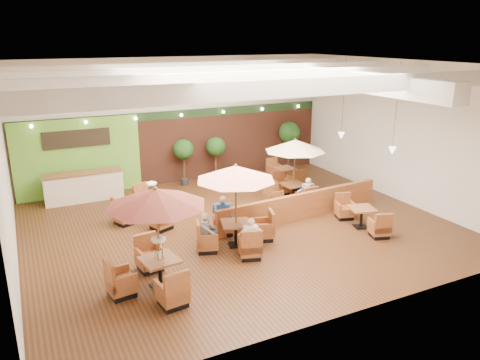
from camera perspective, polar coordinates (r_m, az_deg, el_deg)
room at (r=16.52m, az=-1.26°, el=7.72°), size 14.04×14.00×5.52m
service_counter at (r=19.67m, az=-18.51°, el=-0.77°), size 3.00×0.75×1.18m
booth_divider at (r=16.99m, az=7.46°, el=-3.16°), size 6.90×0.72×0.96m
table_0 at (r=11.99m, az=-10.39°, el=-4.49°), size 2.68×2.79×2.78m
table_1 at (r=14.26m, az=-0.52°, el=-1.33°), size 2.75×2.75×2.67m
table_2 at (r=18.29m, az=6.53°, el=2.86°), size 2.44×2.50×2.57m
table_3 at (r=17.01m, az=-11.45°, el=-3.42°), size 2.03×2.88×1.58m
table_4 at (r=16.67m, az=14.57°, el=-4.49°), size 1.01×2.56×0.91m
table_5 at (r=21.02m, az=5.44°, el=0.52°), size 0.84×2.42×0.91m
topiary_0 at (r=20.53m, az=-6.90°, el=3.52°), size 0.89×0.89×2.07m
topiary_1 at (r=21.07m, az=-2.96°, el=3.89°), size 0.87×0.87×2.02m
topiary_2 at (r=22.76m, az=6.03°, el=5.54°), size 1.03×1.03×2.40m
diner_0 at (r=13.82m, az=1.24°, el=-6.60°), size 0.44×0.38×0.83m
diner_1 at (r=15.45m, az=-2.08°, el=-3.94°), size 0.47×0.44×0.86m
diner_2 at (r=14.27m, az=-4.07°, el=-5.89°), size 0.44×0.45×0.81m
diner_3 at (r=17.88m, az=8.18°, el=-1.21°), size 0.39×0.31×0.79m
diner_4 at (r=17.88m, az=8.18°, el=-1.21°), size 0.40×0.32×0.79m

